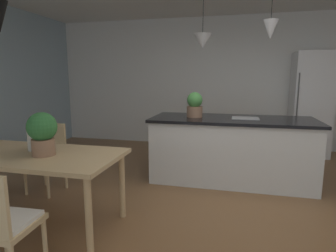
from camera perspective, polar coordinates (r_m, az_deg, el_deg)
name	(u,v)px	position (r m, az deg, el deg)	size (l,w,h in m)	color
ground_plane	(242,219)	(3.24, 14.74, -17.75)	(10.00, 8.40, 0.04)	brown
wall_back_kitchen	(242,83)	(6.14, 14.79, 8.43)	(10.00, 0.12, 2.70)	white
dining_table	(29,160)	(3.08, -26.27, -6.22)	(1.80, 0.85, 0.73)	tan
chair_far_left	(47,155)	(3.97, -23.20, -5.39)	(0.43, 0.43, 0.87)	tan
chair_near_right	(0,224)	(2.34, -30.83, -16.59)	(0.42, 0.42, 0.87)	tan
kitchen_island	(231,149)	(4.12, 12.65, -4.50)	(2.25, 0.92, 0.91)	silver
refrigerator	(310,104)	(5.92, 26.85, 3.91)	(0.66, 0.67, 1.93)	silver
pendant_over_island_main	(203,41)	(4.05, 7.01, 16.67)	(0.24, 0.24, 0.85)	black
pendant_over_island_aux	(271,30)	(4.06, 20.03, 17.86)	(0.19, 0.19, 0.75)	black
potted_plant_on_island	(195,105)	(4.05, 5.43, 4.28)	(0.22, 0.22, 0.36)	#8C664C
potted_plant_on_table	(42,132)	(2.88, -24.07, -1.09)	(0.27, 0.27, 0.41)	#8C664C
vase_on_dining_table	(33,140)	(3.13, -25.69, -2.52)	(0.10, 0.10, 0.22)	silver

